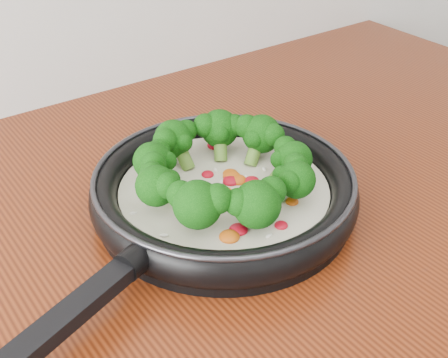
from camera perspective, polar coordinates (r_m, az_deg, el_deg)
skillet at (r=0.78m, az=-0.17°, el=-0.85°), size 0.58×0.46×0.10m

